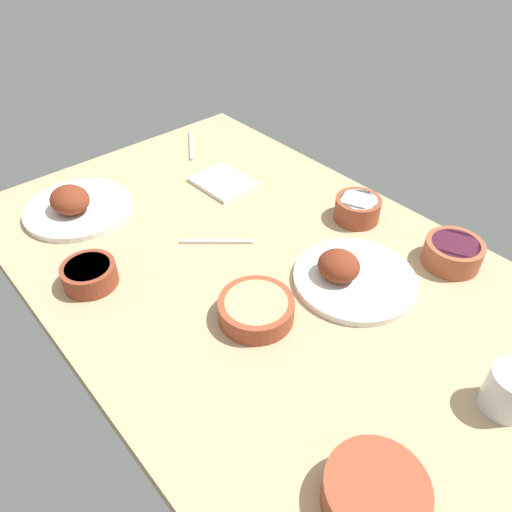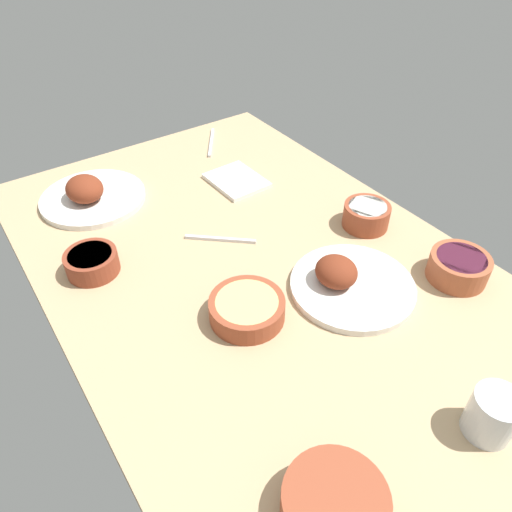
% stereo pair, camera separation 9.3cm
% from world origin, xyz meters
% --- Properties ---
extents(dining_table, '(1.40, 0.90, 0.04)m').
position_xyz_m(dining_table, '(0.00, 0.00, 0.02)').
color(dining_table, tan).
rests_on(dining_table, ground).
extents(plate_center_main, '(0.28, 0.28, 0.08)m').
position_xyz_m(plate_center_main, '(-0.46, -0.22, 0.06)').
color(plate_center_main, silver).
rests_on(plate_center_main, dining_table).
extents(plate_far_side, '(0.27, 0.27, 0.08)m').
position_xyz_m(plate_far_side, '(0.18, 0.11, 0.06)').
color(plate_far_side, silver).
rests_on(plate_far_side, dining_table).
extents(bowl_pasta, '(0.16, 0.16, 0.05)m').
position_xyz_m(bowl_pasta, '(0.13, -0.11, 0.07)').
color(bowl_pasta, brown).
rests_on(bowl_pasta, dining_table).
extents(bowl_sauce, '(0.15, 0.15, 0.06)m').
position_xyz_m(bowl_sauce, '(0.52, -0.23, 0.07)').
color(bowl_sauce, brown).
rests_on(bowl_sauce, dining_table).
extents(bowl_onions, '(0.13, 0.13, 0.06)m').
position_xyz_m(bowl_onions, '(0.30, 0.34, 0.07)').
color(bowl_onions, '#A35133').
rests_on(bowl_onions, dining_table).
extents(bowl_cream, '(0.12, 0.12, 0.06)m').
position_xyz_m(bowl_cream, '(0.04, 0.31, 0.07)').
color(bowl_cream, brown).
rests_on(bowl_cream, dining_table).
extents(bowl_soup, '(0.12, 0.12, 0.05)m').
position_xyz_m(bowl_soup, '(-0.19, -0.32, 0.07)').
color(bowl_soup, brown).
rests_on(bowl_soup, dining_table).
extents(water_tumbler, '(0.08, 0.08, 0.09)m').
position_xyz_m(water_tumbler, '(0.56, 0.07, 0.08)').
color(water_tumbler, silver).
rests_on(water_tumbler, dining_table).
extents(folded_napkin, '(0.17, 0.14, 0.01)m').
position_xyz_m(folded_napkin, '(-0.32, 0.16, 0.05)').
color(folded_napkin, white).
rests_on(folded_napkin, dining_table).
extents(fork_loose, '(0.16, 0.11, 0.01)m').
position_xyz_m(fork_loose, '(-0.57, 0.22, 0.04)').
color(fork_loose, silver).
rests_on(fork_loose, dining_table).
extents(spoon_loose, '(0.12, 0.14, 0.01)m').
position_xyz_m(spoon_loose, '(-0.12, -0.02, 0.04)').
color(spoon_loose, silver).
rests_on(spoon_loose, dining_table).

